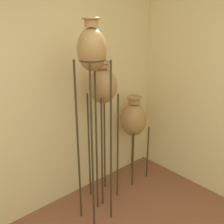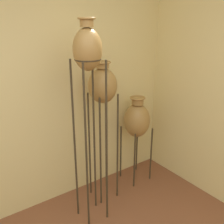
# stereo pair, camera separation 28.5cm
# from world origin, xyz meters

# --- Properties ---
(vase_stand_tall) EXTENTS (0.26, 0.26, 2.05)m
(vase_stand_tall) POSITION_xyz_m (0.70, 1.53, 1.71)
(vase_stand_tall) COLOR #382D1E
(vase_stand_tall) RESTS_ON ground_plane
(vase_stand_medium) EXTENTS (0.31, 0.31, 1.63)m
(vase_stand_medium) POSITION_xyz_m (1.00, 1.76, 1.34)
(vase_stand_medium) COLOR #382D1E
(vase_stand_medium) RESTS_ON ground_plane
(vase_stand_short) EXTENTS (0.33, 0.33, 1.14)m
(vase_stand_short) POSITION_xyz_m (1.55, 1.81, 0.83)
(vase_stand_short) COLOR #382D1E
(vase_stand_short) RESTS_ON ground_plane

